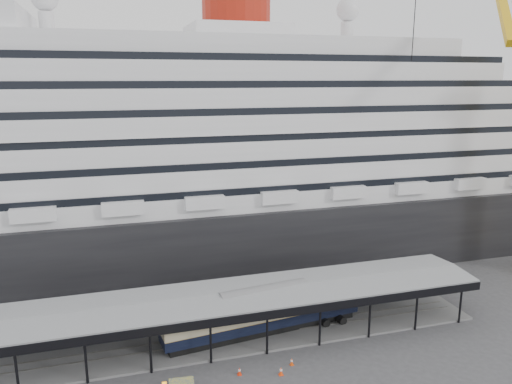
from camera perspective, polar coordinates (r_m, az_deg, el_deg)
The scene contains 7 objects.
ground at distance 51.85m, azimuth -1.62°, elevation -18.95°, with size 200.00×200.00×0.00m, color #3B3B3E.
cruise_ship at distance 75.95m, azimuth -8.01°, elevation 5.99°, with size 130.00×30.00×43.90m.
platform_canopy at distance 54.91m, azimuth -3.04°, elevation -14.19°, with size 56.00×9.18×5.30m.
pullman_carriage at distance 55.68m, azimuth 0.90°, elevation -13.39°, with size 22.76×5.65×22.17m.
traffic_cone_left at distance 49.97m, azimuth -1.91°, elevation -19.77°, with size 0.45×0.45×0.78m.
traffic_cone_mid at distance 51.47m, azimuth 4.11°, elevation -18.76°, with size 0.46×0.46×0.73m.
traffic_cone_right at distance 49.96m, azimuth 2.87°, elevation -19.75°, with size 0.43×0.43×0.83m.
Camera 1 is at (-11.29, -42.55, 27.39)m, focal length 35.00 mm.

